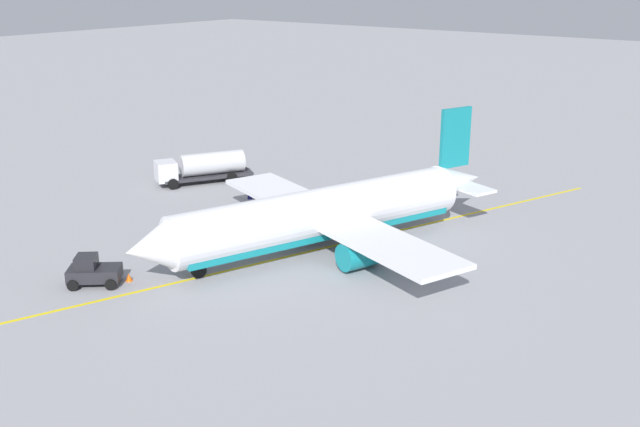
% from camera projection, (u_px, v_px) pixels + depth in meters
% --- Properties ---
extents(ground_plane, '(400.00, 400.00, 0.00)m').
position_uv_depth(ground_plane, '(320.00, 249.00, 59.63)').
color(ground_plane, '#939399').
extents(airplane, '(32.21, 27.79, 10.00)m').
position_uv_depth(airplane, '(325.00, 215.00, 58.98)').
color(airplane, white).
rests_on(airplane, ground).
extents(fuel_tanker, '(9.90, 7.04, 3.15)m').
position_uv_depth(fuel_tanker, '(203.00, 167.00, 77.53)').
color(fuel_tanker, '#2D2D33').
rests_on(fuel_tanker, ground).
extents(pushback_tug, '(3.96, 4.08, 2.20)m').
position_uv_depth(pushback_tug, '(93.00, 271.00, 52.66)').
color(pushback_tug, '#232328').
rests_on(pushback_tug, ground).
extents(refueling_worker, '(0.62, 0.62, 1.71)m').
position_uv_depth(refueling_worker, '(250.00, 191.00, 72.30)').
color(refueling_worker, navy).
rests_on(refueling_worker, ground).
extents(safety_cone_nose, '(0.52, 0.52, 0.58)m').
position_uv_depth(safety_cone_nose, '(129.00, 277.00, 53.46)').
color(safety_cone_nose, '#F2590F').
rests_on(safety_cone_nose, ground).
extents(taxi_line_marking, '(59.93, 21.67, 0.01)m').
position_uv_depth(taxi_line_marking, '(320.00, 249.00, 59.63)').
color(taxi_line_marking, yellow).
rests_on(taxi_line_marking, ground).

